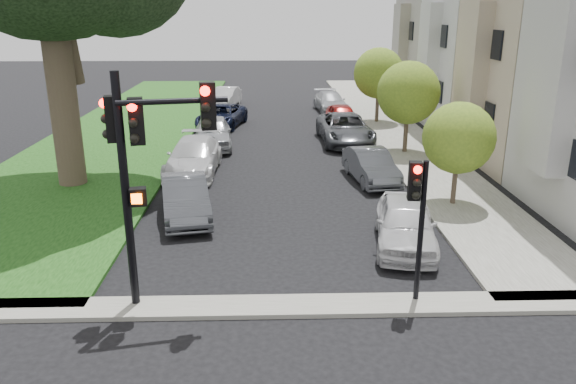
{
  "coord_description": "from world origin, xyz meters",
  "views": [
    {
      "loc": [
        -0.44,
        -10.08,
        6.96
      ],
      "look_at": [
        0.0,
        5.0,
        2.0
      ],
      "focal_mm": 35.0,
      "sensor_mm": 36.0,
      "label": 1
    }
  ],
  "objects_px": {
    "traffic_signal_secondary": "(418,206)",
    "car_parked_5": "(185,198)",
    "small_tree_a": "(459,138)",
    "car_parked_3": "(342,116)",
    "small_tree_c": "(379,73)",
    "traffic_signal_main": "(142,151)",
    "car_parked_1": "(371,166)",
    "car_parked_7": "(213,132)",
    "car_parked_0": "(405,223)",
    "car_parked_9": "(226,97)",
    "car_parked_4": "(331,102)",
    "small_tree_b": "(408,93)",
    "car_parked_8": "(222,116)",
    "car_parked_6": "(194,157)",
    "car_parked_2": "(345,129)"
  },
  "relations": [
    {
      "from": "traffic_signal_secondary",
      "to": "car_parked_5",
      "type": "height_order",
      "value": "traffic_signal_secondary"
    },
    {
      "from": "small_tree_a",
      "to": "car_parked_3",
      "type": "height_order",
      "value": "small_tree_a"
    },
    {
      "from": "small_tree_a",
      "to": "small_tree_c",
      "type": "xyz_separation_m",
      "value": [
        -0.0,
        15.69,
        0.56
      ]
    },
    {
      "from": "traffic_signal_main",
      "to": "car_parked_1",
      "type": "xyz_separation_m",
      "value": [
        7.04,
        10.18,
        -3.24
      ]
    },
    {
      "from": "car_parked_3",
      "to": "car_parked_7",
      "type": "xyz_separation_m",
      "value": [
        -7.36,
        -4.87,
        0.1
      ]
    },
    {
      "from": "small_tree_a",
      "to": "car_parked_0",
      "type": "height_order",
      "value": "small_tree_a"
    },
    {
      "from": "car_parked_9",
      "to": "car_parked_7",
      "type": "bearing_deg",
      "value": -78.95
    },
    {
      "from": "car_parked_4",
      "to": "small_tree_a",
      "type": "bearing_deg",
      "value": -88.24
    },
    {
      "from": "car_parked_3",
      "to": "small_tree_b",
      "type": "bearing_deg",
      "value": -73.3
    },
    {
      "from": "small_tree_a",
      "to": "car_parked_8",
      "type": "relative_size",
      "value": 0.79
    },
    {
      "from": "small_tree_a",
      "to": "car_parked_9",
      "type": "xyz_separation_m",
      "value": [
        -10.03,
        22.3,
        -1.86
      ]
    },
    {
      "from": "car_parked_4",
      "to": "car_parked_5",
      "type": "height_order",
      "value": "car_parked_5"
    },
    {
      "from": "small_tree_b",
      "to": "car_parked_9",
      "type": "xyz_separation_m",
      "value": [
        -10.03,
        14.47,
        -2.34
      ]
    },
    {
      "from": "car_parked_5",
      "to": "car_parked_6",
      "type": "height_order",
      "value": "car_parked_6"
    },
    {
      "from": "traffic_signal_main",
      "to": "car_parked_2",
      "type": "distance_m",
      "value": 18.84
    },
    {
      "from": "car_parked_1",
      "to": "car_parked_6",
      "type": "distance_m",
      "value": 7.71
    },
    {
      "from": "traffic_signal_main",
      "to": "small_tree_c",
      "type": "bearing_deg",
      "value": 67.19
    },
    {
      "from": "traffic_signal_secondary",
      "to": "car_parked_2",
      "type": "relative_size",
      "value": 0.65
    },
    {
      "from": "traffic_signal_secondary",
      "to": "car_parked_3",
      "type": "relative_size",
      "value": 0.88
    },
    {
      "from": "car_parked_6",
      "to": "car_parked_9",
      "type": "relative_size",
      "value": 1.22
    },
    {
      "from": "car_parked_0",
      "to": "car_parked_1",
      "type": "bearing_deg",
      "value": 98.74
    },
    {
      "from": "car_parked_6",
      "to": "car_parked_5",
      "type": "bearing_deg",
      "value": -83.98
    },
    {
      "from": "small_tree_a",
      "to": "traffic_signal_secondary",
      "type": "distance_m",
      "value": 7.77
    },
    {
      "from": "car_parked_2",
      "to": "car_parked_7",
      "type": "relative_size",
      "value": 1.2
    },
    {
      "from": "car_parked_1",
      "to": "car_parked_3",
      "type": "distance_m",
      "value": 11.19
    },
    {
      "from": "car_parked_9",
      "to": "small_tree_b",
      "type": "bearing_deg",
      "value": -45.59
    },
    {
      "from": "car_parked_1",
      "to": "car_parked_6",
      "type": "height_order",
      "value": "car_parked_6"
    },
    {
      "from": "small_tree_c",
      "to": "traffic_signal_main",
      "type": "height_order",
      "value": "traffic_signal_main"
    },
    {
      "from": "car_parked_0",
      "to": "car_parked_8",
      "type": "bearing_deg",
      "value": 120.68
    },
    {
      "from": "traffic_signal_secondary",
      "to": "car_parked_4",
      "type": "relative_size",
      "value": 0.78
    },
    {
      "from": "small_tree_b",
      "to": "car_parked_7",
      "type": "relative_size",
      "value": 0.97
    },
    {
      "from": "small_tree_b",
      "to": "small_tree_c",
      "type": "distance_m",
      "value": 7.86
    },
    {
      "from": "small_tree_a",
      "to": "small_tree_c",
      "type": "relative_size",
      "value": 0.82
    },
    {
      "from": "car_parked_2",
      "to": "car_parked_5",
      "type": "height_order",
      "value": "car_parked_2"
    },
    {
      "from": "small_tree_c",
      "to": "car_parked_7",
      "type": "bearing_deg",
      "value": -147.43
    },
    {
      "from": "traffic_signal_main",
      "to": "car_parked_9",
      "type": "height_order",
      "value": "traffic_signal_main"
    },
    {
      "from": "car_parked_2",
      "to": "car_parked_6",
      "type": "xyz_separation_m",
      "value": [
        -7.38,
        -5.64,
        -0.03
      ]
    },
    {
      "from": "small_tree_c",
      "to": "car_parked_7",
      "type": "relative_size",
      "value": 1.0
    },
    {
      "from": "small_tree_a",
      "to": "car_parked_7",
      "type": "relative_size",
      "value": 0.82
    },
    {
      "from": "car_parked_0",
      "to": "small_tree_a",
      "type": "bearing_deg",
      "value": 63.42
    },
    {
      "from": "car_parked_2",
      "to": "car_parked_7",
      "type": "height_order",
      "value": "car_parked_7"
    },
    {
      "from": "small_tree_a",
      "to": "car_parked_6",
      "type": "bearing_deg",
      "value": 155.42
    },
    {
      "from": "car_parked_5",
      "to": "small_tree_b",
      "type": "bearing_deg",
      "value": 30.73
    },
    {
      "from": "traffic_signal_main",
      "to": "car_parked_2",
      "type": "bearing_deg",
      "value": 68.39
    },
    {
      "from": "car_parked_4",
      "to": "car_parked_8",
      "type": "height_order",
      "value": "car_parked_8"
    },
    {
      "from": "car_parked_3",
      "to": "car_parked_7",
      "type": "height_order",
      "value": "car_parked_7"
    },
    {
      "from": "small_tree_c",
      "to": "car_parked_8",
      "type": "xyz_separation_m",
      "value": [
        -9.72,
        -0.88,
        -2.44
      ]
    },
    {
      "from": "small_tree_c",
      "to": "car_parked_5",
      "type": "relative_size",
      "value": 1.08
    },
    {
      "from": "small_tree_b",
      "to": "car_parked_3",
      "type": "distance_m",
      "value": 7.32
    },
    {
      "from": "small_tree_c",
      "to": "traffic_signal_main",
      "type": "xyz_separation_m",
      "value": [
        -9.55,
        -22.71,
        0.8
      ]
    }
  ]
}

